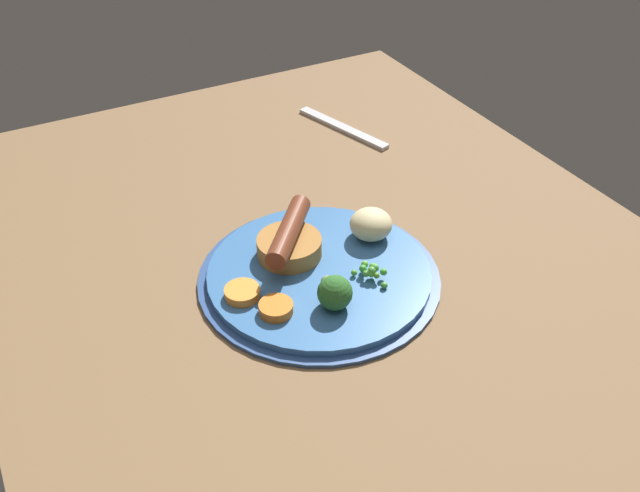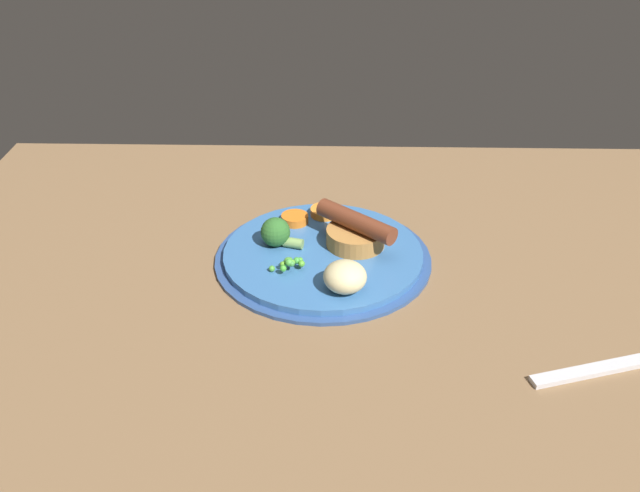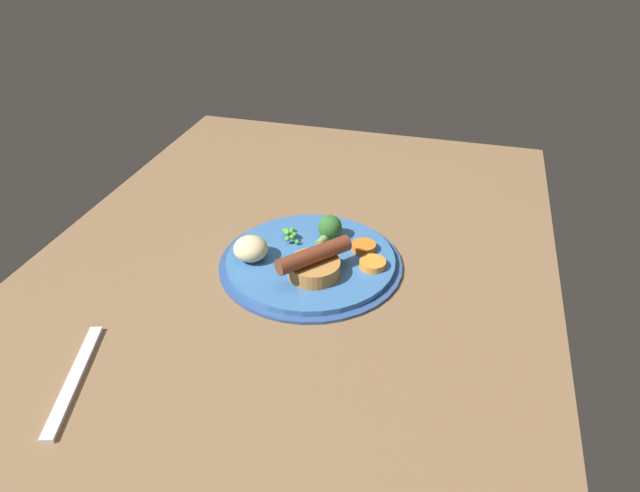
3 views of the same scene
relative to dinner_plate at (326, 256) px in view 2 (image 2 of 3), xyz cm
name	(u,v)px [view 2 (image 2 of 3)]	position (x,y,z in cm)	size (l,w,h in cm)	color
dining_table	(323,282)	(0.41, 3.01, -2.07)	(110.00, 80.00, 3.00)	brown
dinner_plate	(326,256)	(0.00, 0.00, 0.00)	(28.25, 28.25, 1.40)	#2D4C84
sausage_pudding	(356,232)	(-3.81, -1.72, 2.79)	(10.49, 9.55, 4.73)	#AD7538
pea_pile	(290,263)	(4.49, 4.54, 1.88)	(4.50, 3.75, 1.85)	green
broccoli_floret_near	(277,233)	(6.50, -1.40, 2.68)	(5.70, 3.88, 3.88)	#2D6628
potato_chunk_0	(345,277)	(-2.36, 8.64, 2.68)	(5.19, 5.23, 3.69)	beige
carrot_slice_0	(295,219)	(4.50, -7.46, 1.40)	(3.75, 3.75, 1.13)	orange
carrot_slice_1	(328,212)	(-0.07, -9.64, 1.36)	(3.99, 3.99, 1.06)	orange
fork	(609,367)	(-30.15, 20.65, -0.27)	(18.00, 1.60, 0.60)	silver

